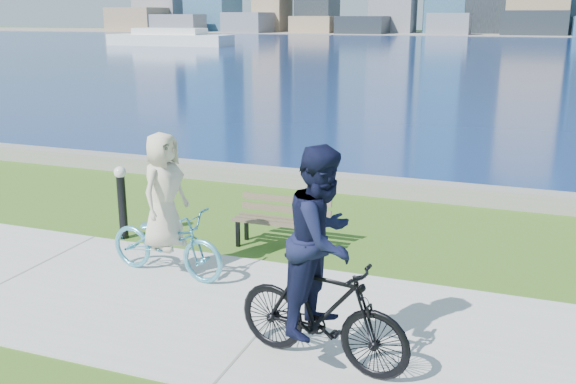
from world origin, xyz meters
name	(u,v)px	position (x,y,z in m)	size (l,w,h in m)	color
ground	(272,319)	(0.00, 0.00, 0.00)	(320.00, 320.00, 0.00)	#335B18
concrete_path	(272,318)	(0.00, 0.00, 0.01)	(80.00, 3.50, 0.02)	#AEAEA9
seawall	(381,186)	(0.00, 6.20, 0.17)	(90.00, 0.50, 0.35)	slate
bay_water	(508,48)	(0.00, 72.00, 0.00)	(320.00, 131.00, 0.01)	navy
far_shore	(520,34)	(0.00, 130.00, 0.06)	(320.00, 30.00, 0.12)	gray
ferry_near	(170,38)	(-39.54, 64.35, 0.88)	(15.60, 4.46, 2.12)	silver
park_bench	(282,218)	(-0.83, 2.50, 0.49)	(1.57, 0.56, 0.81)	black
bollard_lamp	(122,198)	(-3.51, 1.92, 0.72)	(0.20, 0.20, 1.26)	black
cyclist_woman	(165,223)	(-1.95, 0.75, 0.80)	(0.89, 2.00, 2.11)	#4EA4BF
cyclist_man	(322,277)	(0.91, -0.83, 1.04)	(0.94, 2.10, 2.43)	black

